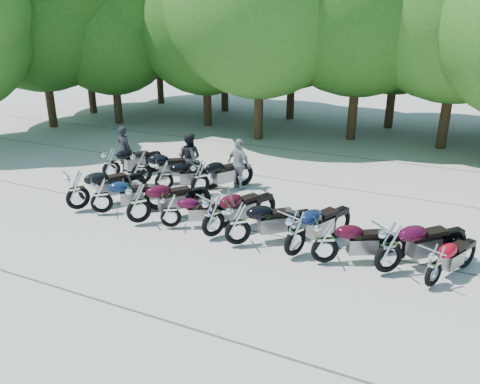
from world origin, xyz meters
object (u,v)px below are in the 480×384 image
at_px(motorcycle_7, 325,240).
at_px(motorcycle_10, 111,163).
at_px(motorcycle_2, 138,202).
at_px(motorcycle_11, 141,166).
at_px(motorcycle_0, 77,189).
at_px(motorcycle_6, 295,232).
at_px(rider_2, 239,164).
at_px(motorcycle_9, 435,265).
at_px(motorcycle_12, 164,175).
at_px(motorcycle_3, 170,210).
at_px(rider_1, 189,158).
at_px(motorcycle_1, 101,195).
at_px(rider_0, 125,150).
at_px(motorcycle_13, 200,176).
at_px(motorcycle_8, 390,247).
at_px(motorcycle_5, 238,222).
at_px(motorcycle_4, 213,214).

distance_m(motorcycle_7, motorcycle_10, 9.11).
relative_size(motorcycle_2, motorcycle_11, 1.00).
distance_m(motorcycle_0, motorcycle_6, 6.94).
height_order(motorcycle_6, rider_2, rider_2).
relative_size(motorcycle_9, motorcycle_12, 0.93).
relative_size(motorcycle_2, motorcycle_9, 1.21).
bearing_deg(motorcycle_3, rider_1, -7.16).
height_order(motorcycle_2, rider_1, rider_1).
distance_m(motorcycle_1, rider_0, 4.13).
bearing_deg(motorcycle_3, motorcycle_13, -18.57).
bearing_deg(motorcycle_11, motorcycle_9, -138.98).
relative_size(motorcycle_8, motorcycle_13, 1.07).
xyz_separation_m(motorcycle_9, motorcycle_11, (-9.80, 2.81, 0.13)).
xyz_separation_m(motorcycle_3, motorcycle_5, (2.16, -0.19, 0.11)).
xyz_separation_m(motorcycle_11, motorcycle_12, (1.10, -0.23, -0.09)).
height_order(motorcycle_9, rider_0, rider_0).
xyz_separation_m(motorcycle_9, motorcycle_12, (-8.70, 2.58, 0.04)).
bearing_deg(motorcycle_5, motorcycle_7, -131.07).
bearing_deg(motorcycle_0, motorcycle_8, -150.03).
relative_size(motorcycle_3, motorcycle_6, 0.82).
distance_m(motorcycle_2, motorcycle_8, 6.86).
xyz_separation_m(motorcycle_4, motorcycle_5, (0.80, -0.16, -0.02)).
relative_size(motorcycle_1, motorcycle_9, 1.10).
relative_size(motorcycle_3, motorcycle_12, 0.93).
xyz_separation_m(motorcycle_3, motorcycle_7, (4.44, -0.16, 0.08)).
distance_m(motorcycle_3, motorcycle_8, 5.89).
height_order(motorcycle_2, motorcycle_8, motorcycle_8).
bearing_deg(motorcycle_11, motorcycle_0, 140.23).
distance_m(motorcycle_10, motorcycle_12, 2.41).
distance_m(motorcycle_1, motorcycle_5, 4.58).
distance_m(motorcycle_3, rider_2, 3.80).
bearing_deg(motorcycle_3, motorcycle_8, -120.41).
xyz_separation_m(motorcycle_7, rider_1, (-6.03, 3.86, 0.25)).
bearing_deg(rider_0, motorcycle_8, 175.00).
distance_m(motorcycle_4, motorcycle_11, 5.06).
relative_size(motorcycle_5, rider_2, 1.37).
xyz_separation_m(motorcycle_5, motorcycle_12, (-3.99, 2.60, -0.06)).
distance_m(motorcycle_10, rider_1, 2.87).
xyz_separation_m(motorcycle_9, rider_0, (-11.25, 3.78, 0.31)).
distance_m(motorcycle_10, rider_0, 1.04).
distance_m(motorcycle_6, motorcycle_13, 5.03).
distance_m(motorcycle_7, rider_2, 5.69).
distance_m(motorcycle_9, motorcycle_13, 7.92).
height_order(motorcycle_1, motorcycle_5, motorcycle_5).
relative_size(motorcycle_1, motorcycle_13, 0.94).
xyz_separation_m(motorcycle_13, rider_2, (0.88, 1.17, 0.21)).
distance_m(motorcycle_10, rider_2, 4.72).
relative_size(motorcycle_4, motorcycle_13, 1.04).
height_order(motorcycle_4, motorcycle_12, motorcycle_4).
relative_size(motorcycle_2, motorcycle_10, 1.05).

